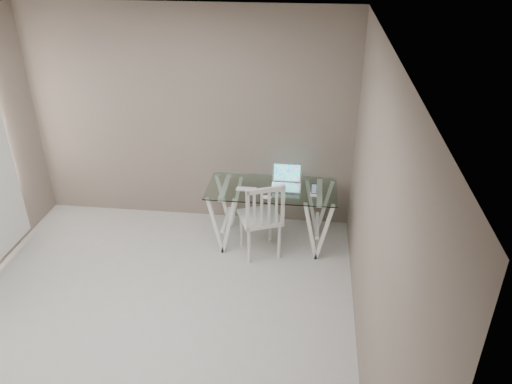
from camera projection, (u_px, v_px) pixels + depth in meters
The scene contains 7 objects.
room at pixel (115, 172), 3.96m from camera, with size 4.50×4.52×2.71m.
desk at pixel (271, 215), 5.95m from camera, with size 1.50×0.70×0.75m.
chair at pixel (262, 216), 5.63m from camera, with size 0.58×0.58×0.97m.
laptop at pixel (286, 181), 5.81m from camera, with size 0.34×0.31×0.23m.
keyboard at pixel (246, 189), 5.75m from camera, with size 0.25×0.11×0.01m, color silver.
mouse at pixel (267, 197), 5.55m from camera, with size 0.12×0.07×0.04m, color white.
phone_dock at pixel (314, 192), 5.61m from camera, with size 0.07×0.07×0.14m.
Camera 1 is at (1.47, -3.37, 3.48)m, focal length 35.00 mm.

